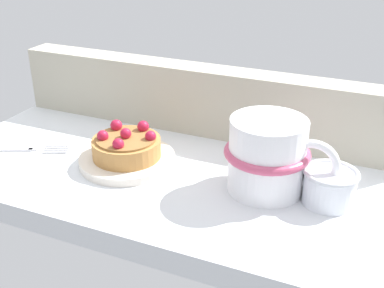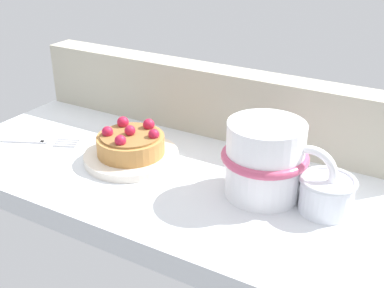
{
  "view_description": "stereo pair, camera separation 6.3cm",
  "coord_description": "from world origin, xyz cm",
  "px_view_note": "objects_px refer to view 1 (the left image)",
  "views": [
    {
      "loc": [
        27.09,
        -52.65,
        32.45
      ],
      "look_at": [
        4.51,
        -0.7,
        4.82
      ],
      "focal_mm": 45.14,
      "sensor_mm": 36.0,
      "label": 1
    },
    {
      "loc": [
        32.71,
        -49.83,
        32.45
      ],
      "look_at": [
        4.51,
        -0.7,
        4.82
      ],
      "focal_mm": 45.14,
      "sensor_mm": 36.0,
      "label": 2
    }
  ],
  "objects_px": {
    "coffee_mug": "(268,157)",
    "sugar_bowl": "(330,184)",
    "dessert_plate": "(127,160)",
    "raspberry_tart": "(127,146)",
    "dessert_fork": "(16,149)"
  },
  "relations": [
    {
      "from": "dessert_plate",
      "to": "dessert_fork",
      "type": "distance_m",
      "value": 0.18
    },
    {
      "from": "dessert_fork",
      "to": "sugar_bowl",
      "type": "height_order",
      "value": "sugar_bowl"
    },
    {
      "from": "raspberry_tart",
      "to": "sugar_bowl",
      "type": "bearing_deg",
      "value": 2.58
    },
    {
      "from": "coffee_mug",
      "to": "dessert_plate",
      "type": "bearing_deg",
      "value": -178.66
    },
    {
      "from": "raspberry_tart",
      "to": "dessert_fork",
      "type": "height_order",
      "value": "raspberry_tart"
    },
    {
      "from": "dessert_plate",
      "to": "raspberry_tart",
      "type": "relative_size",
      "value": 1.41
    },
    {
      "from": "coffee_mug",
      "to": "sugar_bowl",
      "type": "relative_size",
      "value": 2.13
    },
    {
      "from": "raspberry_tart",
      "to": "sugar_bowl",
      "type": "xyz_separation_m",
      "value": [
        0.28,
        0.01,
        -0.0
      ]
    },
    {
      "from": "raspberry_tart",
      "to": "coffee_mug",
      "type": "relative_size",
      "value": 0.67
    },
    {
      "from": "raspberry_tart",
      "to": "dessert_fork",
      "type": "bearing_deg",
      "value": -169.16
    },
    {
      "from": "dessert_fork",
      "to": "sugar_bowl",
      "type": "relative_size",
      "value": 2.25
    },
    {
      "from": "dessert_plate",
      "to": "dessert_fork",
      "type": "relative_size",
      "value": 0.89
    },
    {
      "from": "dessert_plate",
      "to": "sugar_bowl",
      "type": "height_order",
      "value": "sugar_bowl"
    },
    {
      "from": "coffee_mug",
      "to": "dessert_fork",
      "type": "bearing_deg",
      "value": -174.26
    },
    {
      "from": "dessert_plate",
      "to": "coffee_mug",
      "type": "relative_size",
      "value": 0.94
    }
  ]
}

